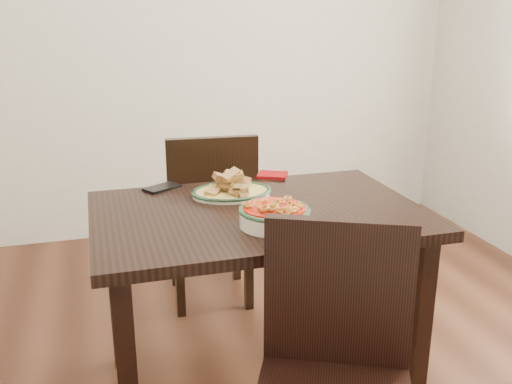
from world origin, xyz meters
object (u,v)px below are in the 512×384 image
object	(u,v)px
chair_far	(211,211)
fish_plate	(231,184)
chair_near	(335,366)
noodle_bowl	(274,213)
smartphone	(162,188)
dining_table	(258,236)

from	to	relation	value
chair_far	fish_plate	size ratio (longest dim) A/B	2.90
chair_near	noodle_bowl	world-z (taller)	chair_near
chair_near	fish_plate	bearing A→B (deg)	121.07
chair_near	smartphone	bearing A→B (deg)	134.03
dining_table	chair_near	bearing A→B (deg)	-86.47
fish_plate	smartphone	size ratio (longest dim) A/B	2.15
dining_table	fish_plate	distance (m)	0.24
chair_near	fish_plate	size ratio (longest dim) A/B	2.90
fish_plate	noodle_bowl	bearing A→B (deg)	-80.98
fish_plate	noodle_bowl	distance (m)	0.36
smartphone	noodle_bowl	bearing A→B (deg)	-89.69
chair_near	smartphone	size ratio (longest dim) A/B	6.24
fish_plate	noodle_bowl	size ratio (longest dim) A/B	1.27
chair_far	fish_plate	xyz separation A→B (m)	(-0.02, -0.53, 0.30)
chair_near	noodle_bowl	size ratio (longest dim) A/B	3.68
chair_near	noodle_bowl	distance (m)	0.54
chair_far	noodle_bowl	bearing A→B (deg)	96.09
dining_table	noodle_bowl	bearing A→B (deg)	-87.28
chair_near	noodle_bowl	xyz separation A→B (m)	(-0.03, 0.45, 0.29)
chair_far	smartphone	world-z (taller)	chair_far
fish_plate	smartphone	xyz separation A→B (m)	(-0.25, 0.16, -0.04)
chair_near	fish_plate	distance (m)	0.87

